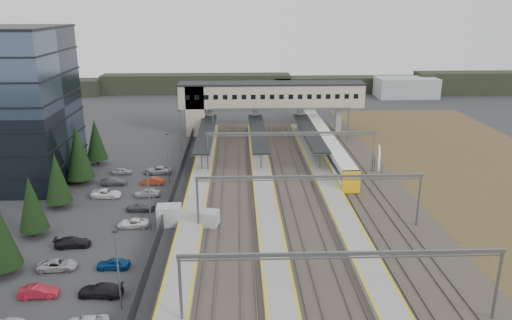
{
  "coord_description": "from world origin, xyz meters",
  "views": [
    {
      "loc": [
        3.14,
        -66.05,
        27.4
      ],
      "look_at": [
        5.93,
        8.76,
        4.0
      ],
      "focal_mm": 35.0,
      "sensor_mm": 36.0,
      "label": 1
    }
  ],
  "objects_px": {
    "relay_cabin_near": "(169,215)",
    "billboard": "(379,158)",
    "footbridge": "(258,98)",
    "train": "(321,136)",
    "relay_cabin_far": "(209,219)"
  },
  "relations": [
    {
      "from": "relay_cabin_far",
      "to": "train",
      "type": "distance_m",
      "value": 43.5
    },
    {
      "from": "relay_cabin_near",
      "to": "relay_cabin_far",
      "type": "xyz_separation_m",
      "value": [
        5.16,
        -0.9,
        -0.21
      ]
    },
    {
      "from": "footbridge",
      "to": "train",
      "type": "distance_m",
      "value": 17.47
    },
    {
      "from": "relay_cabin_near",
      "to": "billboard",
      "type": "height_order",
      "value": "billboard"
    },
    {
      "from": "relay_cabin_far",
      "to": "train",
      "type": "xyz_separation_m",
      "value": [
        20.72,
        38.23,
        0.83
      ]
    },
    {
      "from": "billboard",
      "to": "footbridge",
      "type": "bearing_deg",
      "value": 121.59
    },
    {
      "from": "relay_cabin_near",
      "to": "relay_cabin_far",
      "type": "distance_m",
      "value": 5.24
    },
    {
      "from": "relay_cabin_near",
      "to": "relay_cabin_far",
      "type": "height_order",
      "value": "relay_cabin_near"
    },
    {
      "from": "footbridge",
      "to": "billboard",
      "type": "distance_m",
      "value": 35.95
    },
    {
      "from": "footbridge",
      "to": "billboard",
      "type": "xyz_separation_m",
      "value": [
        18.67,
        -30.35,
        -4.79
      ]
    },
    {
      "from": "relay_cabin_far",
      "to": "billboard",
      "type": "relative_size",
      "value": 0.52
    },
    {
      "from": "relay_cabin_near",
      "to": "billboard",
      "type": "distance_m",
      "value": 36.89
    },
    {
      "from": "train",
      "to": "billboard",
      "type": "bearing_deg",
      "value": -71.92
    },
    {
      "from": "footbridge",
      "to": "relay_cabin_near",
      "type": "bearing_deg",
      "value": -105.74
    },
    {
      "from": "relay_cabin_far",
      "to": "train",
      "type": "relative_size",
      "value": 0.05
    }
  ]
}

